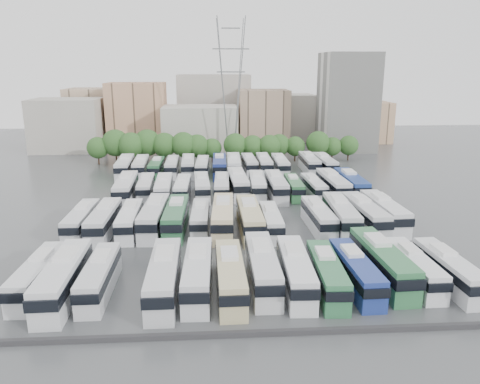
{
  "coord_description": "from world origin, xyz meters",
  "views": [
    {
      "loc": [
        -3.57,
        -68.52,
        22.55
      ],
      "look_at": [
        1.19,
        3.58,
        3.0
      ],
      "focal_mm": 35.0,
      "sensor_mm": 36.0,
      "label": 1
    }
  ],
  "objects": [
    {
      "name": "bus_r2_s10",
      "position": [
        11.34,
        11.4,
        1.67
      ],
      "size": [
        2.62,
        10.9,
        3.41
      ],
      "rotation": [
        0.0,
        0.0,
        -0.02
      ],
      "color": "#2E6C3C",
      "rests_on": "ground"
    },
    {
      "name": "bus_r2_s9",
      "position": [
        8.12,
        11.1,
        1.98
      ],
      "size": [
        2.83,
        12.88,
        4.04
      ],
      "rotation": [
        0.0,
        0.0,
        -0.0
      ],
      "color": "silver",
      "rests_on": "ground"
    },
    {
      "name": "bus_r3_s3",
      "position": [
        -11.61,
        29.99,
        1.78
      ],
      "size": [
        2.63,
        11.58,
        3.62
      ],
      "rotation": [
        0.0,
        0.0,
        0.01
      ],
      "color": "silver",
      "rests_on": "ground"
    },
    {
      "name": "bus_r2_s2",
      "position": [
        -14.98,
        12.73,
        1.75
      ],
      "size": [
        2.95,
        11.45,
        3.56
      ],
      "rotation": [
        0.0,
        0.0,
        0.04
      ],
      "color": "silver",
      "rests_on": "ground"
    },
    {
      "name": "bus_r0_s7",
      "position": [
        1.8,
        -23.2,
        2.02
      ],
      "size": [
        2.92,
        13.1,
        4.11
      ],
      "rotation": [
        0.0,
        0.0,
        -0.0
      ],
      "color": "silver",
      "rests_on": "ground"
    },
    {
      "name": "apartment_tower",
      "position": [
        34.0,
        58.0,
        13.0
      ],
      "size": [
        14.0,
        14.0,
        26.0
      ],
      "primitive_type": "cube",
      "color": "silver",
      "rests_on": "ground"
    },
    {
      "name": "bus_r3_s8",
      "position": [
        5.06,
        31.19,
        1.82
      ],
      "size": [
        2.97,
        11.87,
        3.7
      ],
      "rotation": [
        0.0,
        0.0,
        0.03
      ],
      "color": "silver",
      "rests_on": "ground"
    },
    {
      "name": "bus_r3_s7",
      "position": [
        1.56,
        29.68,
        2.0
      ],
      "size": [
        3.24,
        13.08,
        4.08
      ],
      "rotation": [
        0.0,
        0.0,
        -0.03
      ],
      "color": "white",
      "rests_on": "ground"
    },
    {
      "name": "bus_r1_s13",
      "position": [
        21.61,
        -5.2,
        2.04
      ],
      "size": [
        3.33,
        13.31,
        4.15
      ],
      "rotation": [
        0.0,
        0.0,
        0.03
      ],
      "color": "silver",
      "rests_on": "ground"
    },
    {
      "name": "bus_r1_s12",
      "position": [
        18.36,
        -6.21,
        2.04
      ],
      "size": [
        3.54,
        13.4,
        4.16
      ],
      "rotation": [
        0.0,
        0.0,
        0.05
      ],
      "color": "silver",
      "rests_on": "ground"
    },
    {
      "name": "bus_r0_s6",
      "position": [
        -1.67,
        -24.9,
        1.94
      ],
      "size": [
        2.88,
        12.6,
        3.94
      ],
      "rotation": [
        0.0,
        0.0,
        0.01
      ],
      "color": "#C4B887",
      "rests_on": "ground"
    },
    {
      "name": "ground",
      "position": [
        0.0,
        0.0,
        0.0
      ],
      "size": [
        220.0,
        220.0,
        0.0
      ],
      "primitive_type": "plane",
      "color": "#424447",
      "rests_on": "ground"
    },
    {
      "name": "bus_r3_s9",
      "position": [
        8.26,
        30.84,
        1.89
      ],
      "size": [
        2.77,
        12.27,
        3.84
      ],
      "rotation": [
        0.0,
        0.0,
        -0.01
      ],
      "color": "silver",
      "rests_on": "ground"
    },
    {
      "name": "bus_r0_s11",
      "position": [
        14.86,
        -22.84,
        2.08
      ],
      "size": [
        3.48,
        13.59,
        4.23
      ],
      "rotation": [
        0.0,
        0.0,
        0.04
      ],
      "color": "#2F6F41",
      "rests_on": "ground"
    },
    {
      "name": "bus_r3_s0",
      "position": [
        -21.48,
        29.4,
        2.01
      ],
      "size": [
        3.45,
        13.18,
        4.1
      ],
      "rotation": [
        0.0,
        0.0,
        0.05
      ],
      "color": "silver",
      "rests_on": "ground"
    },
    {
      "name": "bus_r3_s5",
      "position": [
        -5.15,
        29.18,
        1.81
      ],
      "size": [
        2.99,
        11.82,
        3.68
      ],
      "rotation": [
        0.0,
        0.0,
        -0.04
      ],
      "color": "silver",
      "rests_on": "ground"
    },
    {
      "name": "bus_r1_s8",
      "position": [
        4.81,
        -7.3,
        1.69
      ],
      "size": [
        2.53,
        11.01,
        3.44
      ],
      "rotation": [
        0.0,
        0.0,
        -0.01
      ],
      "color": "silver",
      "rests_on": "ground"
    },
    {
      "name": "bus_r0_s8",
      "position": [
        5.16,
        -24.18,
        1.95
      ],
      "size": [
        3.26,
        12.75,
        3.97
      ],
      "rotation": [
        0.0,
        0.0,
        -0.04
      ],
      "color": "silver",
      "rests_on": "ground"
    },
    {
      "name": "bus_r2_s6",
      "position": [
        -1.5,
        11.81,
        1.82
      ],
      "size": [
        3.0,
        11.89,
        3.7
      ],
      "rotation": [
        0.0,
        0.0,
        -0.04
      ],
      "color": "silver",
      "rests_on": "ground"
    },
    {
      "name": "bus_r2_s1",
      "position": [
        -18.14,
        10.86,
        2.07
      ],
      "size": [
        3.44,
        13.56,
        4.22
      ],
      "rotation": [
        0.0,
        0.0,
        0.04
      ],
      "color": "silver",
      "rests_on": "ground"
    },
    {
      "name": "bus_r3_s6",
      "position": [
        -1.51,
        28.89,
        2.0
      ],
      "size": [
        3.1,
        13.07,
        4.08
      ],
      "rotation": [
        0.0,
        0.0,
        -0.02
      ],
      "color": "navy",
      "rests_on": "ground"
    },
    {
      "name": "bus_r0_s9",
      "position": [
        8.3,
        -24.86,
        1.83
      ],
      "size": [
        3.18,
        11.98,
        3.72
      ],
      "rotation": [
        0.0,
        0.0,
        -0.05
      ],
      "color": "#307046",
      "rests_on": "ground"
    },
    {
      "name": "bus_r1_s3",
      "position": [
        -11.51,
        -5.26,
        2.05
      ],
      "size": [
        3.47,
        13.4,
        4.17
      ],
      "rotation": [
        0.0,
        0.0,
        -0.04
      ],
      "color": "silver",
      "rests_on": "ground"
    },
    {
      "name": "bus_r0_s13",
      "position": [
        21.36,
        -24.69,
        1.81
      ],
      "size": [
        2.99,
        11.82,
        3.68
      ],
      "rotation": [
        0.0,
        0.0,
        0.04
      ],
      "color": "silver",
      "rests_on": "ground"
    },
    {
      "name": "bus_r1_s10",
      "position": [
        11.66,
        -6.44,
        1.86
      ],
      "size": [
        2.87,
        12.12,
        3.79
      ],
      "rotation": [
        0.0,
        0.0,
        0.02
      ],
      "color": "silver",
      "rests_on": "ground"
    },
    {
      "name": "bus_r1_s1",
      "position": [
        -18.29,
        -6.16,
        1.94
      ],
      "size": [
        2.87,
        12.6,
        3.94
      ],
      "rotation": [
        0.0,
        0.0,
        -0.01
      ],
      "color": "silver",
      "rests_on": "ground"
    },
    {
      "name": "bus_r2_s11",
      "position": [
        14.83,
        10.95,
        1.71
      ],
      "size": [
        2.86,
        11.22,
        3.49
      ],
      "rotation": [
        0.0,
        0.0,
        0.04
      ],
      "color": "silver",
      "rests_on": "ground"
    },
    {
      "name": "bus_r1_s11",
      "position": [
        14.92,
        -6.37,
        2.06
      ],
      "size": [
        3.52,
        13.49,
        4.2
      ],
      "rotation": [
        0.0,
        0.0,
        -0.05
      ],
      "color": "silver",
      "rests_on": "ground"
    },
    {
      "name": "bus_r1_s2",
      "position": [
        -14.82,
        -5.89,
        1.81
      ],
      "size": [
        2.8,
        11.81,
        3.69
      ],
      "rotation": [
        0.0,
        0.0,
        0.02
      ],
      "color": "white",
      "rests_on": "ground"
    },
    {
      "name": "bus_r0_s12",
      "position": [
        18.04,
        -23.79,
        1.74
      ],
      "size": [
        2.61,
        11.31,
        3.54
      ],
      "rotation": [
        0.0,
        0.0,
        0.01
      ],
      "color": "silver",
      "rests_on": "ground"
    },
    {
      "name": "bus_r2_s5",
      "position": [
        -5.04,
        12.08,
        1.83
      ],
      "size": [
        3.1,
        11.97,
        3.72
      ],
      "rotation": [
        0.0,
        0.0,
        0.04
      ],
      "color": "silver",
      "rests_on": "ground"
    },
    {
      "name": "parapet",
      "position": [
        0.0,
        -33.0,
        0.25
      ],
      "size": [
        56.0,
        0.5,
        0.5
      ],
      "primitive_type": "cube",
      "color": "#2D2D30",
      "rests_on": "ground"
    },
    {
      "name": "bus_r2_s8",
      "position": [
        4.89,
        12.33,
        1.86
      ],
      "size": [
        3.15,
        12.16,
        3.78
      ],
      "rotation": [
        0.0,
        0.0,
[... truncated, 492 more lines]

